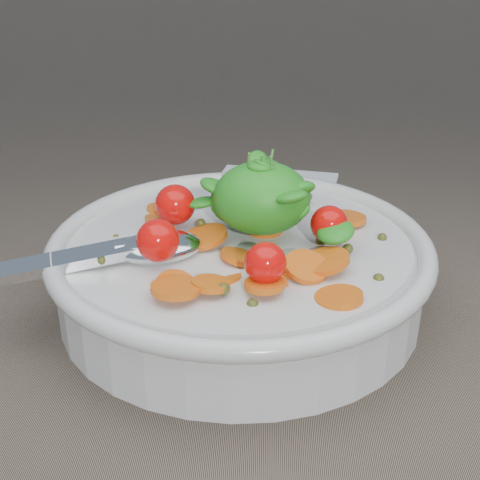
{
  "coord_description": "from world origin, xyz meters",
  "views": [
    {
      "loc": [
        0.04,
        -0.48,
        0.3
      ],
      "look_at": [
        0.02,
        0.0,
        0.06
      ],
      "focal_mm": 50.0,
      "sensor_mm": 36.0,
      "label": 1
    }
  ],
  "objects": [
    {
      "name": "bowl",
      "position": [
        0.02,
        0.0,
        0.04
      ],
      "size": [
        0.34,
        0.31,
        0.13
      ],
      "color": "silver",
      "rests_on": "ground"
    },
    {
      "name": "napkin",
      "position": [
        0.05,
        0.27,
        0.0
      ],
      "size": [
        0.17,
        0.15,
        0.01
      ],
      "primitive_type": "cube",
      "rotation": [
        0.0,
        0.0,
        -0.19
      ],
      "color": "white",
      "rests_on": "ground"
    },
    {
      "name": "ground",
      "position": [
        0.0,
        0.0,
        0.0
      ],
      "size": [
        6.0,
        6.0,
        0.0
      ],
      "primitive_type": "plane",
      "color": "#736352",
      "rests_on": "ground"
    }
  ]
}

